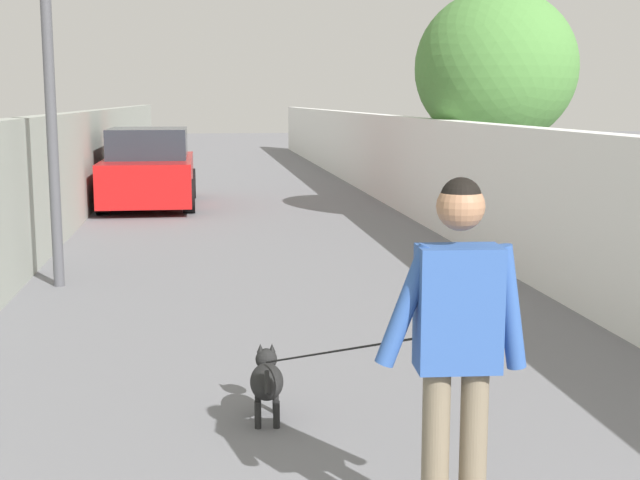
% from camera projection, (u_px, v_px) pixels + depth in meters
% --- Properties ---
extents(ground_plane, '(80.00, 80.00, 0.00)m').
position_uv_depth(ground_plane, '(250.00, 221.00, 15.19)').
color(ground_plane, slate).
extents(wall_left, '(48.00, 0.30, 1.88)m').
position_uv_depth(wall_left, '(51.00, 180.00, 12.68)').
color(wall_left, '#999E93').
rests_on(wall_left, ground).
extents(fence_right, '(48.00, 0.30, 1.78)m').
position_uv_depth(fence_right, '(451.00, 178.00, 13.49)').
color(fence_right, white).
rests_on(fence_right, ground).
extents(tree_right_near, '(2.67, 2.67, 3.90)m').
position_uv_depth(tree_right_near, '(496.00, 69.00, 14.33)').
color(tree_right_near, '#473523').
rests_on(tree_right_near, ground).
extents(lamp_post, '(0.36, 0.36, 4.46)m').
position_uv_depth(lamp_post, '(46.00, 12.00, 9.44)').
color(lamp_post, '#4C4C51').
rests_on(lamp_post, ground).
extents(person_skateboarder, '(0.24, 0.71, 1.68)m').
position_uv_depth(person_skateboarder, '(457.00, 329.00, 3.99)').
color(person_skateboarder, '#726651').
rests_on(person_skateboarder, skateboard).
extents(dog, '(2.10, 0.88, 1.06)m').
position_uv_depth(dog, '(267.00, 379.00, 5.75)').
color(dog, black).
rests_on(dog, ground).
extents(car_near, '(4.01, 1.80, 1.54)m').
position_uv_depth(car_near, '(149.00, 170.00, 17.27)').
color(car_near, '#B71414').
rests_on(car_near, ground).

